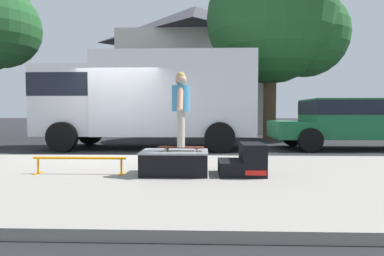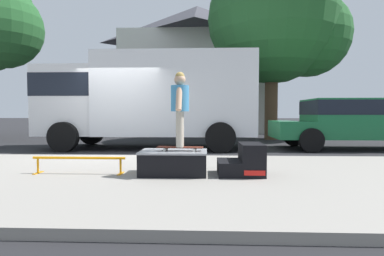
{
  "view_description": "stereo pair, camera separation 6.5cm",
  "coord_description": "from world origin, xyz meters",
  "px_view_note": "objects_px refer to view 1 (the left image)",
  "views": [
    {
      "loc": [
        2.52,
        -8.24,
        1.15
      ],
      "look_at": [
        2.28,
        -1.03,
        0.82
      ],
      "focal_mm": 29.59,
      "sensor_mm": 36.0,
      "label": 1
    },
    {
      "loc": [
        2.59,
        -8.24,
        1.15
      ],
      "look_at": [
        2.28,
        -1.03,
        0.82
      ],
      "focal_mm": 29.59,
      "sensor_mm": 36.0,
      "label": 2
    }
  ],
  "objects_px": {
    "skateboard": "(181,148)",
    "box_truck": "(146,97)",
    "skate_box": "(175,162)",
    "grind_rail": "(80,161)",
    "street_tree_main": "(278,23)",
    "pickup_truck_green": "(356,121)",
    "skater_kid": "(181,103)",
    "kicker_ramp": "(245,162)"
  },
  "relations": [
    {
      "from": "skater_kid",
      "to": "box_truck",
      "type": "bearing_deg",
      "value": 106.35
    },
    {
      "from": "skater_kid",
      "to": "skateboard",
      "type": "bearing_deg",
      "value": 0.0
    },
    {
      "from": "skateboard",
      "to": "box_truck",
      "type": "bearing_deg",
      "value": 106.35
    },
    {
      "from": "skater_kid",
      "to": "pickup_truck_green",
      "type": "relative_size",
      "value": 0.22
    },
    {
      "from": "box_truck",
      "to": "pickup_truck_green",
      "type": "bearing_deg",
      "value": -0.59
    },
    {
      "from": "kicker_ramp",
      "to": "skate_box",
      "type": "bearing_deg",
      "value": 179.98
    },
    {
      "from": "kicker_ramp",
      "to": "grind_rail",
      "type": "height_order",
      "value": "kicker_ramp"
    },
    {
      "from": "kicker_ramp",
      "to": "street_tree_main",
      "type": "xyz_separation_m",
      "value": [
        2.57,
        8.79,
        4.76
      ]
    },
    {
      "from": "skateboard",
      "to": "pickup_truck_green",
      "type": "xyz_separation_m",
      "value": [
        5.31,
        5.05,
        0.32
      ]
    },
    {
      "from": "kicker_ramp",
      "to": "skater_kid",
      "type": "xyz_separation_m",
      "value": [
        -1.09,
        -0.01,
        0.99
      ]
    },
    {
      "from": "skater_kid",
      "to": "street_tree_main",
      "type": "xyz_separation_m",
      "value": [
        3.66,
        8.8,
        3.77
      ]
    },
    {
      "from": "kicker_ramp",
      "to": "skater_kid",
      "type": "bearing_deg",
      "value": -179.6
    },
    {
      "from": "pickup_truck_green",
      "to": "skateboard",
      "type": "bearing_deg",
      "value": -136.45
    },
    {
      "from": "kicker_ramp",
      "to": "box_truck",
      "type": "height_order",
      "value": "box_truck"
    },
    {
      "from": "skate_box",
      "to": "kicker_ramp",
      "type": "bearing_deg",
      "value": -0.02
    },
    {
      "from": "skater_kid",
      "to": "pickup_truck_green",
      "type": "height_order",
      "value": "skater_kid"
    },
    {
      "from": "skate_box",
      "to": "street_tree_main",
      "type": "relative_size",
      "value": 0.14
    },
    {
      "from": "box_truck",
      "to": "kicker_ramp",
      "type": "bearing_deg",
      "value": -63.12
    },
    {
      "from": "pickup_truck_green",
      "to": "street_tree_main",
      "type": "xyz_separation_m",
      "value": [
        -1.65,
        3.76,
        4.2
      ]
    },
    {
      "from": "skate_box",
      "to": "kicker_ramp",
      "type": "height_order",
      "value": "kicker_ramp"
    },
    {
      "from": "skateboard",
      "to": "street_tree_main",
      "type": "xyz_separation_m",
      "value": [
        3.66,
        8.8,
        4.52
      ]
    },
    {
      "from": "kicker_ramp",
      "to": "box_truck",
      "type": "distance_m",
      "value": 5.89
    },
    {
      "from": "pickup_truck_green",
      "to": "skate_box",
      "type": "bearing_deg",
      "value": -137.07
    },
    {
      "from": "skate_box",
      "to": "skateboard",
      "type": "relative_size",
      "value": 1.42
    },
    {
      "from": "grind_rail",
      "to": "skateboard",
      "type": "relative_size",
      "value": 2.02
    },
    {
      "from": "skate_box",
      "to": "box_truck",
      "type": "bearing_deg",
      "value": 105.24
    },
    {
      "from": "skate_box",
      "to": "pickup_truck_green",
      "type": "height_order",
      "value": "pickup_truck_green"
    },
    {
      "from": "skateboard",
      "to": "pickup_truck_green",
      "type": "distance_m",
      "value": 7.33
    },
    {
      "from": "grind_rail",
      "to": "pickup_truck_green",
      "type": "relative_size",
      "value": 0.28
    },
    {
      "from": "skater_kid",
      "to": "box_truck",
      "type": "distance_m",
      "value": 5.34
    },
    {
      "from": "street_tree_main",
      "to": "skateboard",
      "type": "bearing_deg",
      "value": -112.59
    },
    {
      "from": "pickup_truck_green",
      "to": "street_tree_main",
      "type": "distance_m",
      "value": 5.87
    },
    {
      "from": "skate_box",
      "to": "skater_kid",
      "type": "distance_m",
      "value": 1.0
    },
    {
      "from": "skateboard",
      "to": "street_tree_main",
      "type": "distance_m",
      "value": 10.55
    },
    {
      "from": "skate_box",
      "to": "pickup_truck_green",
      "type": "distance_m",
      "value": 7.42
    },
    {
      "from": "kicker_ramp",
      "to": "skater_kid",
      "type": "distance_m",
      "value": 1.47
    },
    {
      "from": "grind_rail",
      "to": "street_tree_main",
      "type": "xyz_separation_m",
      "value": [
        5.4,
        8.82,
        4.76
      ]
    },
    {
      "from": "grind_rail",
      "to": "box_truck",
      "type": "relative_size",
      "value": 0.23
    },
    {
      "from": "kicker_ramp",
      "to": "grind_rail",
      "type": "relative_size",
      "value": 0.47
    },
    {
      "from": "skater_kid",
      "to": "skate_box",
      "type": "bearing_deg",
      "value": 175.85
    },
    {
      "from": "pickup_truck_green",
      "to": "grind_rail",
      "type": "bearing_deg",
      "value": -144.29
    },
    {
      "from": "grind_rail",
      "to": "skateboard",
      "type": "bearing_deg",
      "value": 0.62
    }
  ]
}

